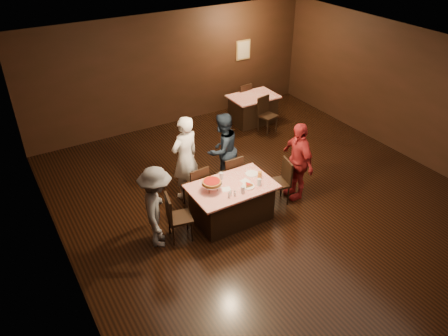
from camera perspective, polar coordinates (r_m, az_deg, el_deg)
The scene contains 23 objects.
room at distance 7.71m, azimuth 8.97°, elevation 6.61°, with size 10.00×10.04×3.02m.
main_table at distance 8.42m, azimuth 1.00°, elevation -4.50°, with size 1.60×1.00×0.77m, color red.
back_table at distance 12.25m, azimuth 3.80°, elevation 7.71°, with size 1.30×0.90×0.77m, color #B1140B.
chair_far_left at distance 8.75m, azimuth -3.81°, elevation -2.31°, with size 0.42×0.42×0.95m, color black.
chair_far_right at distance 9.07m, azimuth 0.67°, elevation -0.87°, with size 0.42×0.42×0.95m, color black.
chair_end_left at distance 7.96m, azimuth -5.80°, elevation -6.35°, with size 0.42×0.42×0.95m, color black.
chair_end_right at distance 8.90m, azimuth 7.05°, elevation -1.86°, with size 0.42×0.42×0.95m, color black.
chair_back_near at distance 11.70m, azimuth 5.74°, elevation 6.89°, with size 0.42×0.42×0.95m, color black.
chair_back_far at distance 12.67m, azimuth 2.28°, elevation 9.04°, with size 0.42×0.42×0.95m, color black.
diner_white_jacket at distance 8.85m, azimuth -5.10°, elevation 1.35°, with size 0.66×0.43×1.81m, color white.
diner_navy_hoodie at distance 9.27m, azimuth -0.21°, elevation 2.41°, with size 0.80×0.62×1.64m, color #182232.
diner_grey_knit at distance 7.70m, azimuth -8.76°, elevation -5.14°, with size 1.02×0.59×1.58m, color #545559.
diner_red_shirt at distance 8.95m, azimuth 9.58°, elevation 0.93°, with size 0.99×0.41×1.68m, color maroon.
pizza_stand at distance 7.96m, azimuth -1.61°, elevation -1.90°, with size 0.38×0.38×0.22m.
plate_with_slice at distance 8.17m, azimuth 3.18°, elevation -2.29°, with size 0.25×0.25×0.06m.
plate_empty at distance 8.55m, azimuth 3.63°, elevation -0.74°, with size 0.25×0.25×0.01m, color white.
glass_front_left at distance 7.97m, azimuth 2.47°, elevation -2.85°, with size 0.08×0.08×0.14m, color silver.
glass_front_right at distance 8.20m, azimuth 4.63°, elevation -1.86°, with size 0.08×0.08×0.14m, color silver.
glass_amber at distance 8.41m, azimuth 4.69°, elevation -0.92°, with size 0.08×0.08×0.14m, color #BF7F26.
glass_back at distance 8.35m, azimuth -0.34°, elevation -1.04°, with size 0.08×0.08×0.14m, color silver.
condiments at distance 7.89m, azimuth 0.99°, elevation -3.40°, with size 0.17×0.10×0.09m.
napkin_center at distance 8.33m, azimuth 2.78°, elevation -1.72°, with size 0.16×0.16×0.01m, color white.
napkin_left at distance 8.10m, azimuth 0.30°, elevation -2.79°, with size 0.16×0.16×0.01m, color white.
Camera 1 is at (-4.55, -5.31, 5.37)m, focal length 35.00 mm.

